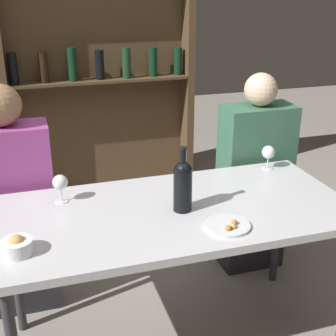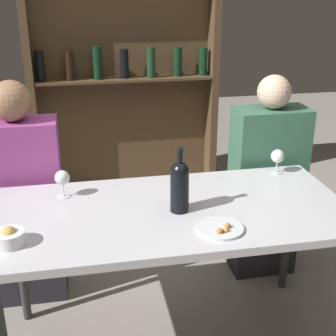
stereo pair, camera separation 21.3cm
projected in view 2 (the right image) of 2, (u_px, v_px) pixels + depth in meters
name	position (u px, v px, depth m)	size (l,w,h in m)	color
dining_table	(173.00, 220.00, 2.11)	(1.58, 0.76, 0.75)	silver
wine_rack_wall	(124.00, 64.00, 3.76)	(1.53, 0.21, 2.05)	#4C3823
wine_bottle	(180.00, 184.00, 2.02)	(0.08, 0.08, 0.30)	black
wine_glass_0	(62.00, 179.00, 2.17)	(0.07, 0.07, 0.13)	silver
wine_glass_1	(278.00, 157.00, 2.43)	(0.07, 0.07, 0.13)	silver
food_plate_0	(221.00, 228.00, 1.90)	(0.19, 0.19, 0.03)	silver
snack_bowl	(9.00, 237.00, 1.79)	(0.12, 0.12, 0.08)	white
seated_person_left	(24.00, 202.00, 2.51)	(0.42, 0.22, 1.25)	#26262B
seated_person_right	(266.00, 185.00, 2.76)	(0.41, 0.22, 1.22)	#26262B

